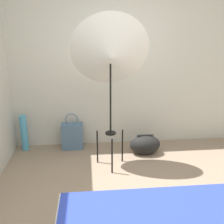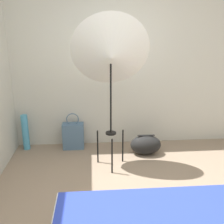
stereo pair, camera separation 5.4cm
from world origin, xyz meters
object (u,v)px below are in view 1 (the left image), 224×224
at_px(photo_umbrella, 110,55).
at_px(duffel_bag, 145,144).
at_px(tote_bag, 72,136).
at_px(paper_roll, 24,133).

relative_size(photo_umbrella, duffel_bag, 4.35).
relative_size(tote_bag, duffel_bag, 1.25).
distance_m(photo_umbrella, paper_roll, 1.80).
bearing_deg(photo_umbrella, duffel_bag, 29.70).
relative_size(tote_bag, paper_roll, 1.03).
bearing_deg(tote_bag, photo_umbrella, -48.17).
height_order(photo_umbrella, duffel_bag, photo_umbrella).
bearing_deg(paper_roll, photo_umbrella, -26.15).
bearing_deg(tote_bag, duffel_bag, -15.16).
height_order(photo_umbrella, paper_roll, photo_umbrella).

